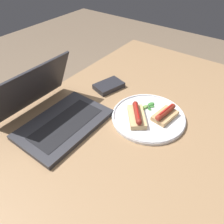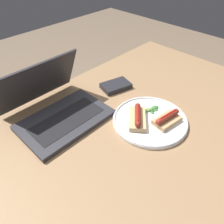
% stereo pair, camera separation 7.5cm
% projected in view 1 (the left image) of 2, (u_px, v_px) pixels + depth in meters
% --- Properties ---
extents(ground_plane, '(6.00, 6.00, 0.00)m').
position_uv_depth(ground_plane, '(121.00, 218.00, 1.24)').
color(ground_plane, '#75604C').
extents(desk, '(1.39, 0.82, 0.72)m').
position_uv_depth(desk, '(126.00, 139.00, 0.81)').
color(desk, '#93704C').
rests_on(desk, ground_plane).
extents(laptop, '(0.32, 0.29, 0.20)m').
position_uv_depth(laptop, '(55.00, 114.00, 0.78)').
color(laptop, '#2D2D33').
rests_on(laptop, desk).
extents(plate, '(0.27, 0.27, 0.02)m').
position_uv_depth(plate, '(148.00, 117.00, 0.81)').
color(plate, silver).
rests_on(plate, desk).
extents(sausage_toast_left, '(0.13, 0.12, 0.04)m').
position_uv_depth(sausage_toast_left, '(137.00, 115.00, 0.79)').
color(sausage_toast_left, tan).
rests_on(sausage_toast_left, plate).
extents(sausage_toast_middle, '(0.11, 0.07, 0.04)m').
position_uv_depth(sausage_toast_middle, '(165.00, 114.00, 0.80)').
color(sausage_toast_middle, tan).
rests_on(sausage_toast_middle, plate).
extents(salad_pile, '(0.07, 0.05, 0.01)m').
position_uv_depth(salad_pile, '(148.00, 107.00, 0.85)').
color(salad_pile, '#4C8E3D').
rests_on(salad_pile, plate).
extents(external_drive, '(0.14, 0.11, 0.02)m').
position_uv_depth(external_drive, '(109.00, 86.00, 0.97)').
color(external_drive, '#232328').
rests_on(external_drive, desk).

